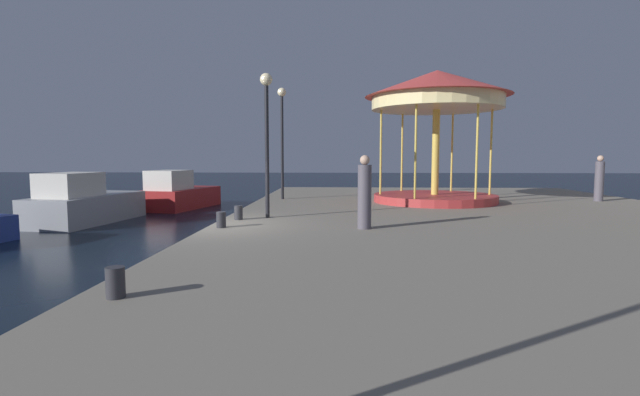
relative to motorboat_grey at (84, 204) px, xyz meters
The scene contains 12 objects.
ground_plane 8.64m from the motorboat_grey, 39.89° to the right, with size 120.00×120.00×0.00m, color black.
quay_dock 15.47m from the motorboat_grey, 20.91° to the right, with size 15.68×29.50×0.80m, color gray.
motorboat_grey is the anchor object (origin of this frame).
motorboat_red 5.44m from the motorboat_grey, 69.58° to the left, with size 3.06×4.79×1.92m.
carousel 14.25m from the motorboat_grey, ahead, with size 5.55×5.55×5.09m.
lamp_post_mid_promenade 9.31m from the motorboat_grey, 27.20° to the right, with size 0.36×0.36×4.17m.
lamp_post_far_end 8.39m from the motorboat_grey, 13.84° to the left, with size 0.36×0.36×4.61m.
bollard_south 8.42m from the motorboat_grey, 32.41° to the right, with size 0.24×0.24×0.40m, color #2D2D33.
bollard_center 13.80m from the motorboat_grey, 58.74° to the right, with size 0.24×0.24×0.40m, color #2D2D33.
bollard_north 9.20m from the motorboat_grey, 40.51° to the right, with size 0.24×0.24×0.40m, color #2D2D33.
person_by_the_water 12.21m from the motorboat_grey, 29.40° to the right, with size 0.34×0.34×1.83m.
person_near_carousel 20.42m from the motorboat_grey, ahead, with size 0.34×0.34×1.83m.
Camera 1 is at (3.45, -11.92, 2.61)m, focal length 25.96 mm.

